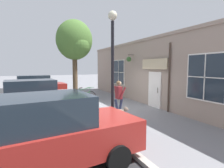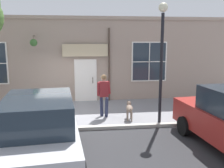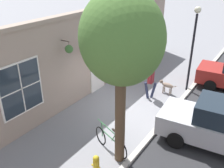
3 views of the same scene
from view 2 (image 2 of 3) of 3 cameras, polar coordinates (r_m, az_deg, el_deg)
ground_plane at (r=10.68m, az=-9.29°, el=-6.69°), size 90.00×90.00×0.00m
storefront_facade at (r=12.60m, az=-9.13°, el=5.66°), size 0.95×18.00×4.19m
pedestrian_walking at (r=9.91m, az=-1.87°, el=-1.69°), size 0.59×0.55×1.72m
dog_on_leash at (r=9.72m, az=4.00°, el=-5.51°), size 1.04×0.33×0.67m
parked_car_mid_block at (r=6.40m, az=-16.13°, el=-10.29°), size 4.44×2.22×1.75m
street_lamp at (r=8.86m, az=11.34°, el=8.57°), size 0.32×0.32×4.29m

